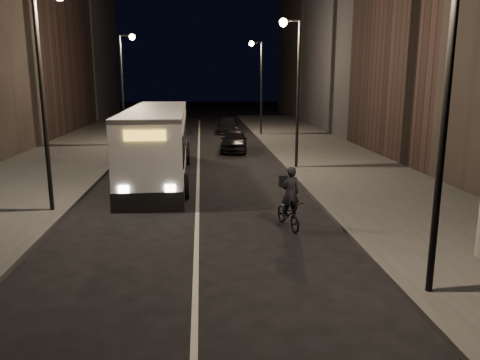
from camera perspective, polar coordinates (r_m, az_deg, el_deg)
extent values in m
plane|color=black|center=(14.92, -5.33, -7.94)|extent=(180.00, 180.00, 0.00)
cube|color=#323330|center=(29.63, 11.58, 2.24)|extent=(7.00, 70.00, 0.16)
cube|color=#323330|center=(29.76, -21.70, 1.66)|extent=(7.00, 70.00, 0.16)
cube|color=black|center=(44.71, 16.90, 18.73)|extent=(8.00, 61.00, 21.00)
cube|color=black|center=(45.86, -26.88, 18.42)|extent=(8.00, 61.00, 22.00)
cylinder|color=black|center=(11.39, 23.63, 6.28)|extent=(0.16, 0.16, 8.00)
cylinder|color=black|center=(26.56, 7.07, 10.12)|extent=(0.16, 0.16, 8.00)
cube|color=black|center=(26.63, 6.31, 18.77)|extent=(0.90, 0.08, 0.08)
sphere|color=#FFD18C|center=(26.53, 5.30, 18.59)|extent=(0.44, 0.44, 0.44)
cylinder|color=black|center=(42.35, 2.62, 11.01)|extent=(0.16, 0.16, 8.00)
cube|color=black|center=(42.39, 2.05, 16.43)|extent=(0.90, 0.08, 0.08)
sphere|color=#FFD18C|center=(42.33, 1.42, 16.30)|extent=(0.44, 0.44, 0.44)
cylinder|color=black|center=(18.94, -22.87, 8.38)|extent=(0.16, 0.16, 8.00)
cylinder|color=black|center=(36.47, -14.14, 10.44)|extent=(0.16, 0.16, 8.00)
cube|color=black|center=(36.51, -13.76, 16.75)|extent=(0.90, 0.08, 0.08)
sphere|color=#FFD18C|center=(36.44, -13.02, 16.63)|extent=(0.44, 0.44, 0.44)
cube|color=white|center=(24.91, -9.95, 4.41)|extent=(3.05, 13.48, 3.58)
cube|color=black|center=(24.85, -9.99, 5.56)|extent=(3.13, 13.03, 1.29)
cube|color=white|center=(24.74, -10.10, 8.39)|extent=(3.08, 13.48, 0.20)
cube|color=gold|center=(18.12, -11.54, 5.33)|extent=(1.57, 0.16, 0.39)
cylinder|color=black|center=(20.69, -14.57, -0.89)|extent=(0.41, 1.13, 1.12)
cylinder|color=black|center=(20.45, -6.81, -0.73)|extent=(0.41, 1.13, 1.12)
cylinder|color=black|center=(29.41, -12.02, 3.10)|extent=(0.41, 1.13, 1.12)
cylinder|color=black|center=(29.24, -6.55, 3.23)|extent=(0.41, 1.13, 1.12)
imported|color=black|center=(16.49, 5.92, -4.10)|extent=(1.03, 2.02, 1.01)
imported|color=black|center=(16.10, 6.11, -1.59)|extent=(0.75, 0.56, 1.85)
imported|color=black|center=(33.48, -0.74, 4.84)|extent=(2.26, 4.70, 1.55)
imported|color=#333436|center=(45.15, -7.73, 6.63)|extent=(1.93, 4.52, 1.45)
imported|color=black|center=(44.89, -1.53, 6.66)|extent=(2.21, 4.88, 1.39)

